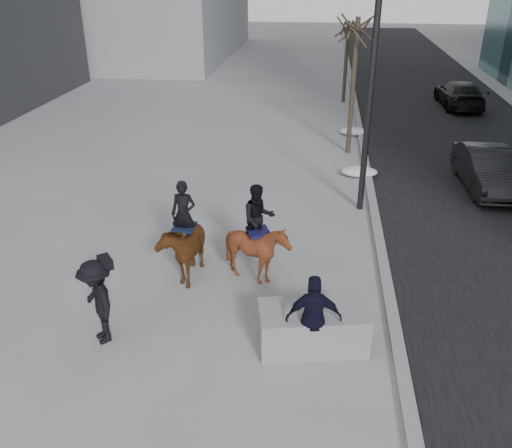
# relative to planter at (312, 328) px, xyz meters

# --- Properties ---
(ground) EXTENTS (120.00, 120.00, 0.00)m
(ground) POSITION_rel_planter_xyz_m (-1.35, 0.94, -0.41)
(ground) COLOR gray
(ground) RESTS_ON ground
(road) EXTENTS (8.00, 90.00, 0.01)m
(road) POSITION_rel_planter_xyz_m (5.65, 10.94, -0.40)
(road) COLOR black
(road) RESTS_ON ground
(curb) EXTENTS (0.25, 90.00, 0.12)m
(curb) POSITION_rel_planter_xyz_m (1.65, 10.94, -0.35)
(curb) COLOR gray
(curb) RESTS_ON ground
(planter) EXTENTS (2.19, 1.39, 0.81)m
(planter) POSITION_rel_planter_xyz_m (0.00, 0.00, 0.00)
(planter) COLOR gray
(planter) RESTS_ON ground
(car_near) EXTENTS (1.54, 4.04, 1.32)m
(car_near) POSITION_rel_planter_xyz_m (5.38, 8.76, 0.25)
(car_near) COLOR black
(car_near) RESTS_ON ground
(car_far) EXTENTS (1.92, 4.48, 1.29)m
(car_far) POSITION_rel_planter_xyz_m (6.82, 19.99, 0.24)
(car_far) COLOR black
(car_far) RESTS_ON ground
(tree_near) EXTENTS (1.20, 1.20, 5.50)m
(tree_near) POSITION_rel_planter_xyz_m (1.05, 11.95, 2.35)
(tree_near) COLOR #33271E
(tree_near) RESTS_ON ground
(tree_far) EXTENTS (1.20, 1.20, 4.48)m
(tree_far) POSITION_rel_planter_xyz_m (1.05, 20.35, 1.83)
(tree_far) COLOR #372C21
(tree_far) RESTS_ON ground
(mounted_left) EXTENTS (0.87, 1.81, 2.30)m
(mounted_left) POSITION_rel_planter_xyz_m (-3.05, 2.29, 0.45)
(mounted_left) COLOR #512310
(mounted_left) RESTS_ON ground
(mounted_right) EXTENTS (1.65, 1.73, 2.32)m
(mounted_right) POSITION_rel_planter_xyz_m (-1.33, 2.26, 0.53)
(mounted_right) COLOR #4F260F
(mounted_right) RESTS_ON ground
(feeder) EXTENTS (1.07, 0.91, 1.75)m
(feeder) POSITION_rel_planter_xyz_m (0.01, -0.35, 0.47)
(feeder) COLOR black
(feeder) RESTS_ON ground
(camera_crew) EXTENTS (1.21, 1.29, 1.75)m
(camera_crew) POSITION_rel_planter_xyz_m (-4.09, -0.33, 0.48)
(camera_crew) COLOR black
(camera_crew) RESTS_ON ground
(lamppost) EXTENTS (0.25, 2.54, 9.09)m
(lamppost) POSITION_rel_planter_xyz_m (1.25, 6.41, 4.59)
(lamppost) COLOR black
(lamppost) RESTS_ON ground
(snow_piles) EXTENTS (1.25, 5.72, 0.32)m
(snow_piles) POSITION_rel_planter_xyz_m (1.35, 11.62, -0.25)
(snow_piles) COLOR silver
(snow_piles) RESTS_ON ground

